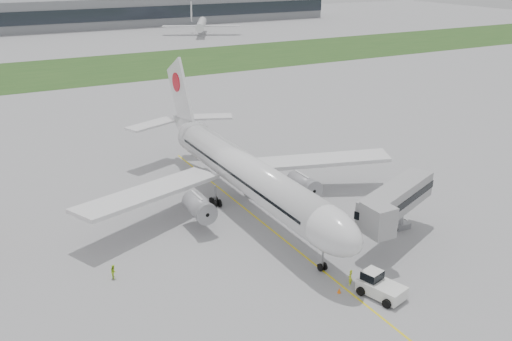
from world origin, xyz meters
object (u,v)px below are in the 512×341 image
airliner (242,169)px  ground_crew_near (350,277)px  jet_bridge (394,202)px  pushback_tug (379,285)px

airliner → ground_crew_near: bearing=-87.8°
jet_bridge → ground_crew_near: (-10.50, -5.64, -4.50)m
jet_bridge → ground_crew_near: 12.74m
pushback_tug → ground_crew_near: size_ratio=2.96×
ground_crew_near → jet_bridge: bearing=173.8°
jet_bridge → ground_crew_near: bearing=-174.9°
pushback_tug → ground_crew_near: pushback_tug is taller
pushback_tug → ground_crew_near: 3.33m
pushback_tug → ground_crew_near: (-1.48, 2.98, -0.23)m
airliner → ground_crew_near: 24.27m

